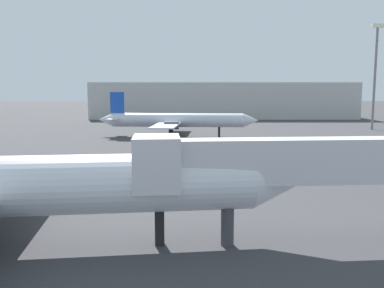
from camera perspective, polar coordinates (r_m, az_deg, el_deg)
airplane_far_left at (r=73.69m, az=-2.20°, el=3.30°), size 28.81×25.08×7.95m
jet_bridge at (r=23.05m, az=15.97°, el=-2.48°), size 20.80×3.81×6.00m
light_mast_right at (r=94.76m, az=24.09°, el=9.18°), size 2.40×0.50×21.77m
terminal_building at (r=128.09m, az=4.18°, el=6.09°), size 76.31×25.11×10.37m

